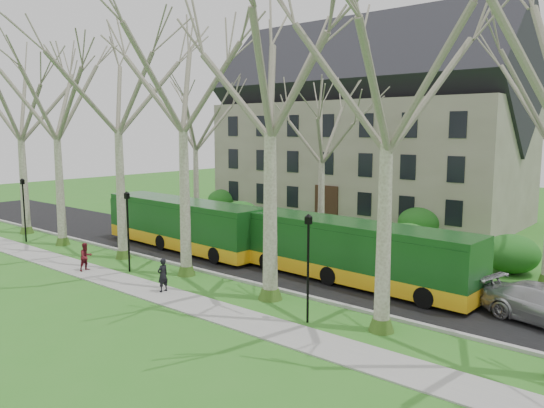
{
  "coord_description": "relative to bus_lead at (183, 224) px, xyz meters",
  "views": [
    {
      "loc": [
        18.0,
        -17.52,
        7.64
      ],
      "look_at": [
        0.79,
        3.0,
        3.9
      ],
      "focal_mm": 35.0,
      "sensor_mm": 36.0,
      "label": 1
    }
  ],
  "objects": [
    {
      "name": "road",
      "position": [
        7.95,
        1.0,
        -1.65
      ],
      "size": [
        80.0,
        8.0,
        0.06
      ],
      "primitive_type": "cube",
      "color": "black",
      "rests_on": "ground"
    },
    {
      "name": "tree_row_far",
      "position": [
        6.61,
        6.5,
        4.32
      ],
      "size": [
        33.0,
        7.0,
        12.0
      ],
      "color": "gray",
      "rests_on": "ground"
    },
    {
      "name": "sidewalk",
      "position": [
        7.95,
        -7.0,
        -1.65
      ],
      "size": [
        70.0,
        2.0,
        0.06
      ],
      "primitive_type": "cube",
      "color": "gray",
      "rests_on": "ground"
    },
    {
      "name": "bus_follow",
      "position": [
        12.5,
        0.37,
        -0.04
      ],
      "size": [
        12.77,
        3.21,
        3.17
      ],
      "primitive_type": null,
      "rotation": [
        0.0,
        0.0,
        -0.05
      ],
      "color": "#144919",
      "rests_on": "road"
    },
    {
      "name": "pedestrian_b",
      "position": [
        0.13,
        -7.0,
        -0.86
      ],
      "size": [
        0.63,
        0.78,
        1.52
      ],
      "primitive_type": "imported",
      "rotation": [
        0.0,
        0.0,
        1.64
      ],
      "color": "maroon",
      "rests_on": "sidewalk"
    },
    {
      "name": "bus_lead",
      "position": [
        0.0,
        0.0,
        0.0
      ],
      "size": [
        13.12,
        3.39,
        3.25
      ],
      "primitive_type": null,
      "rotation": [
        0.0,
        0.0,
        -0.05
      ],
      "color": "#144919",
      "rests_on": "road"
    },
    {
      "name": "pedestrian_a",
      "position": [
        6.4,
        -6.73,
        -0.82
      ],
      "size": [
        0.41,
        0.6,
        1.6
      ],
      "primitive_type": "imported",
      "rotation": [
        0.0,
        0.0,
        -1.53
      ],
      "color": "black",
      "rests_on": "sidewalk"
    },
    {
      "name": "ground",
      "position": [
        7.95,
        -4.5,
        -1.68
      ],
      "size": [
        120.0,
        120.0,
        0.0
      ],
      "primitive_type": "plane",
      "color": "#317822",
      "rests_on": "ground"
    },
    {
      "name": "tree_row_verge",
      "position": [
        7.95,
        -4.2,
        5.32
      ],
      "size": [
        49.0,
        7.0,
        14.0
      ],
      "color": "gray",
      "rests_on": "ground"
    },
    {
      "name": "lamp_row",
      "position": [
        7.95,
        -5.5,
        0.89
      ],
      "size": [
        36.22,
        0.22,
        4.3
      ],
      "color": "black",
      "rests_on": "ground"
    },
    {
      "name": "hedges",
      "position": [
        3.28,
        9.5,
        -0.68
      ],
      "size": [
        30.6,
        8.6,
        2.0
      ],
      "color": "#204C15",
      "rests_on": "ground"
    },
    {
      "name": "building",
      "position": [
        1.95,
        19.5,
        6.38
      ],
      "size": [
        26.5,
        12.2,
        16.0
      ],
      "color": "gray",
      "rests_on": "ground"
    },
    {
      "name": "curb",
      "position": [
        7.95,
        -3.0,
        -1.61
      ],
      "size": [
        80.0,
        0.25,
        0.14
      ],
      "primitive_type": "cube",
      "color": "#A5A39E",
      "rests_on": "ground"
    }
  ]
}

